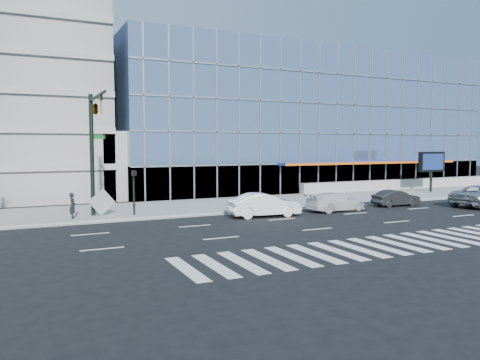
% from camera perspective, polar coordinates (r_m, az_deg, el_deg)
% --- Properties ---
extents(ground, '(160.00, 160.00, 0.00)m').
position_cam_1_polar(ground, '(30.65, 5.13, -4.78)').
color(ground, black).
rests_on(ground, ground).
extents(sidewalk, '(120.00, 8.00, 0.15)m').
position_cam_1_polar(sidewalk, '(37.68, -1.05, -2.95)').
color(sidewalk, gray).
rests_on(sidewalk, ground).
extents(theatre_building, '(42.00, 26.00, 15.00)m').
position_cam_1_polar(theatre_building, '(59.84, 4.11, 6.85)').
color(theatre_building, '#6681AA').
rests_on(theatre_building, ground).
extents(ramp_block, '(6.00, 8.00, 6.00)m').
position_cam_1_polar(ramp_block, '(45.10, -13.33, 1.86)').
color(ramp_block, gray).
rests_on(ramp_block, ground).
extents(retaining_wall, '(30.00, 0.80, 1.00)m').
position_cam_1_polar(retaining_wall, '(54.65, 20.86, -0.37)').
color(retaining_wall, gray).
rests_on(retaining_wall, sidewalk).
extents(traffic_signal, '(1.14, 5.74, 8.00)m').
position_cam_1_polar(traffic_signal, '(30.98, -17.32, 6.58)').
color(traffic_signal, black).
rests_on(traffic_signal, sidewalk).
extents(ped_signal_post, '(0.30, 0.33, 3.00)m').
position_cam_1_polar(ped_signal_post, '(31.88, -12.80, -0.64)').
color(ped_signal_post, black).
rests_on(ped_signal_post, sidewalk).
extents(marquee_sign, '(3.20, 0.43, 4.00)m').
position_cam_1_polar(marquee_sign, '(50.60, 22.31, 1.98)').
color(marquee_sign, black).
rests_on(marquee_sign, sidewalk).
extents(white_suv, '(4.82, 2.27, 1.36)m').
position_cam_1_polar(white_suv, '(34.90, 11.56, -2.61)').
color(white_suv, silver).
rests_on(white_suv, ground).
extents(white_sedan, '(4.99, 2.19, 1.59)m').
position_cam_1_polar(white_sedan, '(31.54, 2.96, -3.05)').
color(white_sedan, white).
rests_on(white_sedan, ground).
extents(dark_sedan, '(3.92, 1.56, 1.27)m').
position_cam_1_polar(dark_sedan, '(38.92, 18.48, -2.11)').
color(dark_sedan, black).
rests_on(dark_sedan, ground).
extents(pedestrian, '(0.45, 0.64, 1.65)m').
position_cam_1_polar(pedestrian, '(31.58, -19.74, -2.96)').
color(pedestrian, black).
rests_on(pedestrian, sidewalk).
extents(tilted_panel, '(1.83, 0.28, 1.83)m').
position_cam_1_polar(tilted_panel, '(32.19, -16.48, -2.59)').
color(tilted_panel, '#A9A9A9').
rests_on(tilted_panel, sidewalk).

